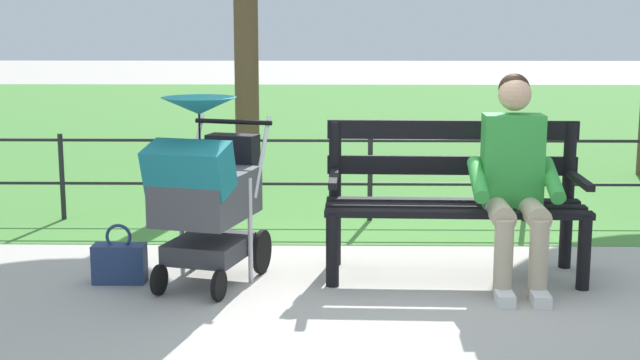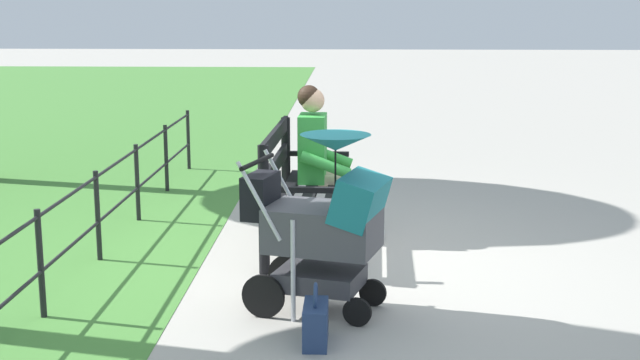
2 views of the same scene
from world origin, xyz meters
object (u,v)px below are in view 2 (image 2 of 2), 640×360
park_bench (296,182)px  person_on_bench (325,157)px  stroller (324,221)px  handbag (316,323)px

park_bench → person_on_bench: (-0.33, 0.22, 0.15)m
person_on_bench → stroller: bearing=1.5°
stroller → handbag: size_ratio=3.11×
park_bench → stroller: bearing=10.2°
stroller → handbag: (0.55, -0.03, -0.47)m
person_on_bench → stroller: person_on_bench is taller
park_bench → stroller: size_ratio=1.40×
stroller → handbag: stroller is taller
person_on_bench → handbag: (2.40, 0.02, -0.55)m
person_on_bench → handbag: person_on_bench is taller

